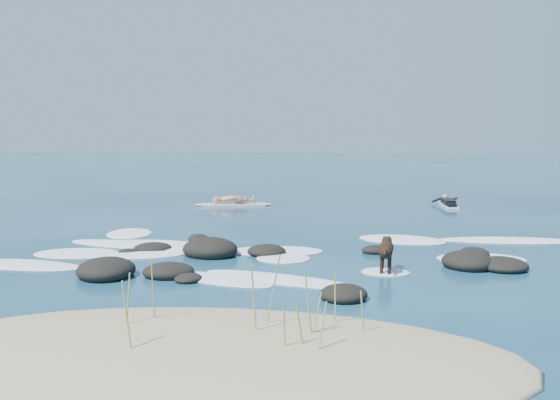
# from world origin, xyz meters

# --- Properties ---
(ground) EXTENTS (160.00, 160.00, 0.00)m
(ground) POSITION_xyz_m (0.00, 0.00, 0.00)
(ground) COLOR #0A2642
(ground) RESTS_ON ground
(sand_dune) EXTENTS (9.00, 4.40, 0.60)m
(sand_dune) POSITION_xyz_m (0.00, -8.20, 0.00)
(sand_dune) COLOR #9E8966
(sand_dune) RESTS_ON ground
(dune_grass) EXTENTS (3.56, 1.82, 1.22)m
(dune_grass) POSITION_xyz_m (0.61, -7.85, 0.61)
(dune_grass) COLOR olive
(dune_grass) RESTS_ON ground
(reef_rocks) EXTENTS (10.31, 6.86, 0.62)m
(reef_rocks) POSITION_xyz_m (0.02, -2.07, 0.11)
(reef_rocks) COLOR black
(reef_rocks) RESTS_ON ground
(breaking_foam) EXTENTS (15.83, 7.67, 0.12)m
(breaking_foam) POSITION_xyz_m (-0.88, -0.54, 0.01)
(breaking_foam) COLOR white
(breaking_foam) RESTS_ON ground
(standing_surfer_rig) EXTENTS (3.25, 1.17, 1.86)m
(standing_surfer_rig) POSITION_xyz_m (-3.61, 9.68, 0.73)
(standing_surfer_rig) COLOR beige
(standing_surfer_rig) RESTS_ON ground
(paddling_surfer_rig) EXTENTS (1.13, 2.52, 0.44)m
(paddling_surfer_rig) POSITION_xyz_m (5.52, 10.74, 0.15)
(paddling_surfer_rig) COLOR white
(paddling_surfer_rig) RESTS_ON ground
(dog) EXTENTS (0.36, 1.27, 0.81)m
(dog) POSITION_xyz_m (2.58, -2.53, 0.53)
(dog) COLOR black
(dog) RESTS_ON ground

